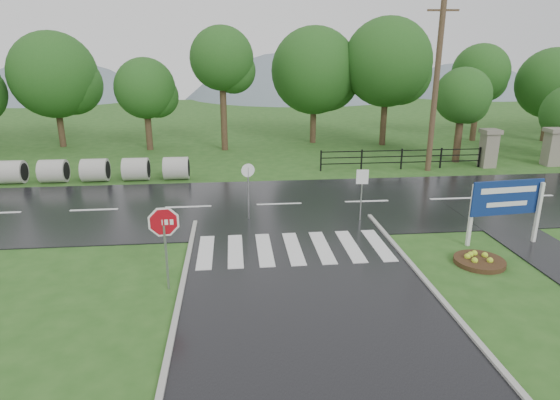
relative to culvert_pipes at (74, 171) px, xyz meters
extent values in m
plane|color=#28541C|center=(10.27, -15.00, -0.60)|extent=(120.00, 120.00, 0.00)
cube|color=black|center=(10.27, -5.00, -0.60)|extent=(90.00, 8.00, 0.04)
cube|color=black|center=(18.77, -11.00, -0.60)|extent=(2.20, 11.00, 0.04)
cube|color=silver|center=(7.27, -10.00, -0.54)|extent=(0.50, 2.80, 0.02)
cube|color=silver|center=(8.27, -10.00, -0.54)|extent=(0.50, 2.80, 0.02)
cube|color=silver|center=(9.27, -10.00, -0.54)|extent=(0.50, 2.80, 0.02)
cube|color=silver|center=(10.27, -10.00, -0.54)|extent=(0.50, 2.80, 0.02)
cube|color=silver|center=(11.27, -10.00, -0.54)|extent=(0.50, 2.80, 0.02)
cube|color=silver|center=(12.27, -10.00, -0.54)|extent=(0.50, 2.80, 0.02)
cube|color=silver|center=(13.27, -10.00, -0.54)|extent=(0.50, 2.80, 0.02)
cube|color=gray|center=(23.27, 1.00, 0.40)|extent=(0.80, 0.80, 2.00)
cube|color=#6B6659|center=(23.27, 1.00, 1.52)|extent=(1.00, 1.00, 0.24)
cube|color=gray|center=(27.27, 1.00, 0.40)|extent=(0.80, 0.80, 2.00)
cube|color=#6B6659|center=(27.27, 1.00, 1.52)|extent=(1.00, 1.00, 0.24)
cube|color=black|center=(18.02, 1.00, -0.20)|extent=(9.50, 0.05, 0.05)
cube|color=black|center=(18.02, 1.00, 0.15)|extent=(9.50, 0.05, 0.05)
cube|color=black|center=(18.02, 1.00, 0.50)|extent=(9.50, 0.05, 0.05)
cube|color=black|center=(13.27, 1.00, 0.00)|extent=(0.08, 0.08, 1.20)
cube|color=black|center=(22.77, 1.00, 0.00)|extent=(0.08, 0.08, 1.20)
cube|color=black|center=(27.77, 1.00, 0.00)|extent=(0.08, 0.08, 1.20)
sphere|color=slate|center=(-17.73, 50.00, -15.00)|extent=(40.00, 40.00, 40.00)
sphere|color=slate|center=(18.27, 50.00, -17.88)|extent=(48.00, 48.00, 48.00)
sphere|color=slate|center=(46.27, 50.00, -13.56)|extent=(36.00, 36.00, 36.00)
cylinder|color=#9E9B93|center=(-3.15, 0.00, 0.00)|extent=(1.30, 1.20, 1.20)
cylinder|color=#9E9B93|center=(-1.05, 0.00, 0.00)|extent=(1.30, 1.20, 1.20)
cylinder|color=#9E9B93|center=(1.05, 0.00, 0.00)|extent=(1.30, 1.20, 1.20)
cylinder|color=#9E9B93|center=(3.15, 0.00, 0.00)|extent=(1.30, 1.20, 1.20)
cylinder|color=#9E9B93|center=(5.25, 0.00, 0.00)|extent=(1.30, 1.20, 1.20)
cube|color=#939399|center=(6.33, -12.39, 0.37)|extent=(0.06, 0.06, 1.95)
cylinder|color=white|center=(6.33, -12.38, 1.44)|extent=(1.16, 0.16, 1.17)
cylinder|color=#A70B15|center=(6.33, -12.39, 1.44)|extent=(1.01, 0.15, 1.02)
cube|color=silver|center=(16.42, -10.24, 0.52)|extent=(0.12, 0.12, 2.23)
cube|color=silver|center=(18.87, -10.24, 0.52)|extent=(0.12, 0.12, 2.23)
cube|color=navy|center=(17.64, -10.24, 1.13)|extent=(2.67, 0.33, 1.23)
cube|color=white|center=(17.64, -10.28, 1.41)|extent=(2.11, 0.22, 0.20)
cube|color=white|center=(17.64, -10.28, 0.91)|extent=(1.56, 0.16, 0.17)
cylinder|color=#332111|center=(16.07, -11.72, -0.52)|extent=(1.59, 1.59, 0.16)
cube|color=#939399|center=(13.31, -7.40, 0.40)|extent=(0.04, 0.04, 2.01)
cube|color=white|center=(13.31, -7.42, 1.25)|extent=(0.47, 0.08, 0.58)
cylinder|color=#939399|center=(8.85, -6.76, 0.49)|extent=(0.07, 0.07, 2.17)
cylinder|color=white|center=(8.85, -6.78, 1.46)|extent=(0.53, 0.17, 0.54)
cylinder|color=#473523|center=(19.44, 0.50, 4.07)|extent=(0.31, 0.31, 9.33)
cube|color=brown|center=(19.44, 0.50, 8.01)|extent=(1.66, 0.30, 0.10)
cylinder|color=#3D2B1C|center=(22.06, 2.50, 1.09)|extent=(0.44, 0.44, 3.38)
sphere|color=#1B4A17|center=(22.06, 2.50, 3.45)|extent=(3.31, 3.31, 3.31)
camera|label=1|loc=(8.30, -24.72, 5.89)|focal=30.00mm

